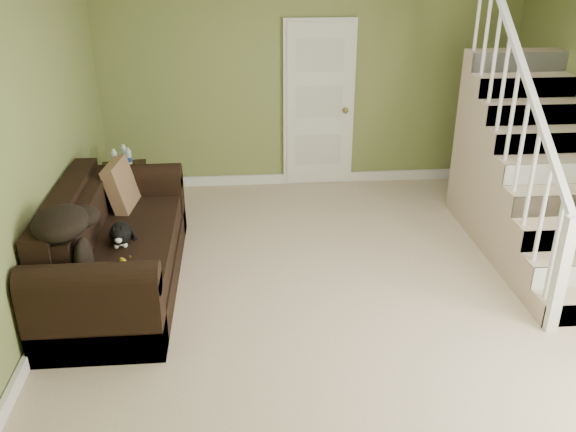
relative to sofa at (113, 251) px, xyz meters
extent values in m
cube|color=tan|center=(2.02, -0.36, -0.35)|extent=(5.00, 5.50, 0.01)
cube|color=olive|center=(2.02, 2.39, 0.95)|extent=(5.00, 0.04, 2.60)
cube|color=olive|center=(2.02, -3.11, 0.95)|extent=(5.00, 0.04, 2.60)
cube|color=olive|center=(-0.48, -0.36, 0.95)|extent=(0.04, 5.50, 2.60)
cube|color=white|center=(2.02, 2.36, -0.29)|extent=(5.00, 0.04, 0.12)
cube|color=white|center=(-0.45, -0.36, -0.29)|extent=(0.04, 5.50, 0.12)
cube|color=white|center=(2.12, 2.35, 0.66)|extent=(0.86, 0.05, 2.02)
cube|color=white|center=(2.12, 2.33, 0.65)|extent=(0.78, 0.04, 1.96)
sphere|color=olive|center=(2.44, 2.29, 0.60)|extent=(0.07, 0.07, 0.07)
cylinder|color=white|center=(3.57, -0.83, 0.30)|extent=(0.04, 0.04, 0.90)
cylinder|color=white|center=(3.57, -0.56, 0.50)|extent=(0.04, 0.04, 0.90)
cube|color=tan|center=(4.02, -0.29, -0.05)|extent=(1.00, 0.27, 0.60)
cylinder|color=white|center=(3.57, -0.29, 0.70)|extent=(0.04, 0.04, 0.90)
cube|color=tan|center=(4.02, -0.02, 0.05)|extent=(1.00, 0.27, 0.80)
cylinder|color=white|center=(3.57, -0.02, 0.90)|extent=(0.04, 0.04, 0.90)
cube|color=tan|center=(4.02, 0.25, 0.15)|extent=(1.00, 0.27, 1.00)
cylinder|color=white|center=(3.57, 0.25, 1.10)|extent=(0.04, 0.04, 0.90)
cube|color=tan|center=(4.02, 0.52, 0.25)|extent=(1.00, 0.27, 1.20)
cylinder|color=white|center=(3.57, 0.52, 1.30)|extent=(0.04, 0.04, 0.90)
cube|color=tan|center=(4.02, 0.79, 0.35)|extent=(1.00, 0.27, 1.40)
cylinder|color=white|center=(3.57, 0.79, 1.50)|extent=(0.04, 0.04, 0.90)
cube|color=tan|center=(4.02, 1.06, 0.45)|extent=(1.00, 0.27, 1.60)
cylinder|color=white|center=(3.57, 1.06, 1.70)|extent=(0.04, 0.04, 0.90)
cube|color=tan|center=(4.02, 1.33, 0.55)|extent=(1.00, 0.27, 1.80)
cylinder|color=white|center=(3.57, 1.33, 1.90)|extent=(0.04, 0.04, 0.90)
cube|color=white|center=(3.57, -0.98, 0.15)|extent=(0.09, 0.09, 1.00)
cube|color=white|center=(3.57, 0.25, 1.55)|extent=(0.06, 2.46, 1.84)
cube|color=black|center=(0.05, 0.00, -0.22)|extent=(0.99, 2.30, 0.26)
cube|color=black|center=(0.15, 0.00, 0.03)|extent=(0.75, 1.74, 0.23)
cube|color=black|center=(0.05, -1.02, -0.02)|extent=(0.99, 0.26, 0.65)
cube|color=black|center=(0.05, 1.02, -0.02)|extent=(0.99, 0.26, 0.65)
cylinder|color=black|center=(0.05, -1.02, 0.30)|extent=(0.99, 0.26, 0.26)
cylinder|color=black|center=(0.05, 1.02, 0.30)|extent=(0.99, 0.26, 0.26)
cube|color=black|center=(-0.34, 0.00, 0.23)|extent=(0.21, 1.78, 0.66)
cube|color=black|center=(-0.18, 0.00, 0.32)|extent=(0.15, 1.72, 0.37)
cube|color=black|center=(-0.12, 1.53, -0.06)|extent=(0.54, 0.54, 0.57)
cylinder|color=white|center=(-0.20, 1.47, 0.32)|extent=(0.06, 0.06, 0.20)
cylinder|color=#2C47AC|center=(-0.20, 1.47, 0.32)|extent=(0.07, 0.07, 0.05)
cylinder|color=white|center=(-0.20, 1.47, 0.44)|extent=(0.03, 0.03, 0.03)
cylinder|color=white|center=(-0.05, 1.51, 0.32)|extent=(0.06, 0.06, 0.20)
cylinder|color=#2C47AC|center=(-0.05, 1.51, 0.32)|extent=(0.07, 0.07, 0.05)
cylinder|color=white|center=(-0.05, 1.51, 0.44)|extent=(0.03, 0.03, 0.03)
cylinder|color=white|center=(-0.12, 1.63, 0.32)|extent=(0.06, 0.06, 0.20)
cylinder|color=#2C47AC|center=(-0.12, 1.63, 0.32)|extent=(0.07, 0.07, 0.05)
cylinder|color=white|center=(-0.12, 1.63, 0.44)|extent=(0.03, 0.03, 0.03)
ellipsoid|color=black|center=(0.11, -0.12, 0.23)|extent=(0.21, 0.33, 0.17)
ellipsoid|color=white|center=(0.11, -0.19, 0.20)|extent=(0.11, 0.14, 0.09)
sphere|color=black|center=(0.11, -0.28, 0.29)|extent=(0.13, 0.13, 0.12)
ellipsoid|color=white|center=(0.11, -0.33, 0.27)|extent=(0.06, 0.05, 0.05)
cone|color=black|center=(0.08, -0.27, 0.35)|extent=(0.04, 0.05, 0.05)
cone|color=black|center=(0.15, -0.27, 0.35)|extent=(0.04, 0.05, 0.05)
cylinder|color=black|center=(0.20, 0.00, 0.17)|extent=(0.12, 0.24, 0.03)
ellipsoid|color=yellow|center=(0.20, -0.52, 0.17)|extent=(0.12, 0.17, 0.05)
cube|color=#4C301E|center=(0.01, 0.67, 0.34)|extent=(0.29, 0.51, 0.50)
ellipsoid|color=black|center=(-0.19, -0.66, 0.60)|extent=(0.55, 0.63, 0.22)
camera|label=1|loc=(1.15, -4.84, 2.53)|focal=38.00mm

